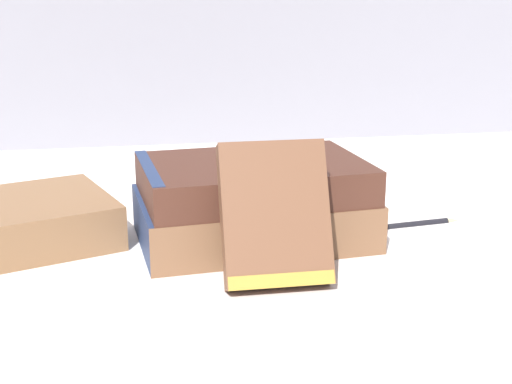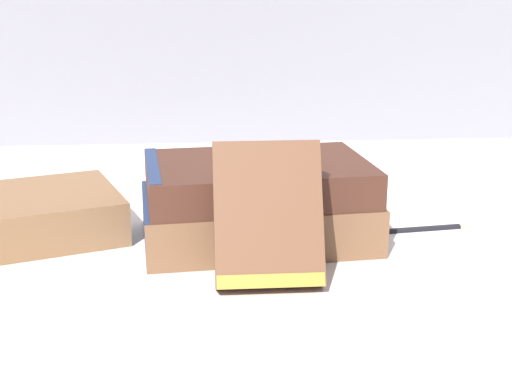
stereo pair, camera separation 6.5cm
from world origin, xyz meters
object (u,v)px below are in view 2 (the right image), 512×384
(pocket_watch, at_px, (290,161))
(fountain_pen, at_px, (408,227))
(book_side_left, at_px, (9,218))
(book_leaning_front, at_px, (265,220))
(book_flat_bottom, at_px, (249,218))
(book_flat_top, at_px, (249,178))

(pocket_watch, distance_m, fountain_pen, 0.16)
(book_side_left, xyz_separation_m, book_leaning_front, (0.26, -0.13, 0.04))
(book_leaning_front, xyz_separation_m, fountain_pen, (0.17, 0.12, -0.05))
(book_flat_bottom, bearing_deg, book_flat_top, 77.28)
(book_flat_top, relative_size, book_side_left, 0.98)
(book_flat_bottom, xyz_separation_m, fountain_pen, (0.17, 0.01, -0.02))
(book_flat_top, distance_m, fountain_pen, 0.18)
(book_flat_top, bearing_deg, book_flat_bottom, -102.96)
(book_flat_bottom, height_order, fountain_pen, book_flat_bottom)
(book_flat_bottom, xyz_separation_m, book_flat_top, (0.00, 0.00, 0.04))
(book_flat_bottom, distance_m, book_side_left, 0.25)
(book_flat_bottom, height_order, book_flat_top, book_flat_top)
(book_flat_top, bearing_deg, book_side_left, 170.32)
(book_leaning_front, height_order, fountain_pen, book_leaning_front)
(book_flat_bottom, height_order, book_side_left, book_flat_bottom)
(book_flat_bottom, distance_m, fountain_pen, 0.17)
(book_flat_top, xyz_separation_m, book_leaning_front, (0.01, -0.11, -0.01))
(pocket_watch, bearing_deg, book_flat_top, 159.81)
(book_flat_top, bearing_deg, fountain_pen, -2.72)
(book_side_left, distance_m, book_leaning_front, 0.29)
(pocket_watch, bearing_deg, book_side_left, 173.54)
(book_side_left, bearing_deg, book_flat_bottom, -24.78)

